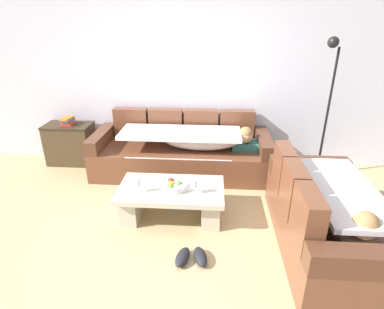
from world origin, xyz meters
The scene contains 13 objects.
ground_plane centered at (0.00, 0.00, 0.00)m, with size 14.00×14.00×0.00m, color tan.
back_wall centered at (0.00, 2.15, 1.35)m, with size 9.00×0.10×2.70m, color silver.
couch_along_wall centered at (0.07, 1.63, 0.33)m, with size 2.56×0.92×0.88m.
couch_near_window centered at (1.63, 0.05, 0.33)m, with size 0.92×1.80×0.88m.
coffee_table centered at (0.02, 0.47, 0.24)m, with size 1.20×0.68×0.38m.
fruit_bowl centered at (0.07, 0.44, 0.42)m, with size 0.28×0.28×0.10m.
wine_glass_near_left centered at (-0.32, 0.34, 0.50)m, with size 0.07×0.07×0.17m.
wine_glass_near_right centered at (0.30, 0.36, 0.50)m, with size 0.07×0.07×0.17m.
open_magazine centered at (0.31, 0.53, 0.39)m, with size 0.28×0.21×0.01m, color white.
side_cabinet centered at (-1.78, 1.85, 0.32)m, with size 0.72×0.44×0.64m.
book_stack_on_cabinet centered at (-1.77, 1.85, 0.70)m, with size 0.17×0.23×0.12m.
floor_lamp centered at (1.99, 1.61, 1.12)m, with size 0.33×0.31×1.95m.
pair_of_shoes centered at (0.31, -0.26, 0.04)m, with size 0.35×0.31×0.09m.
Camera 1 is at (0.48, -2.57, 2.13)m, focal length 28.85 mm.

